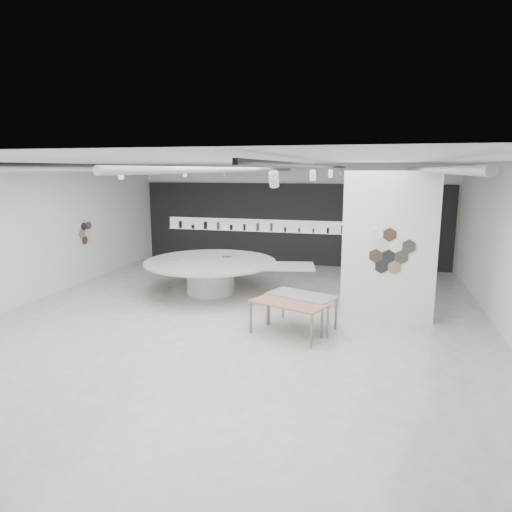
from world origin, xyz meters
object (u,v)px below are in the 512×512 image
(display_island, at_px, (213,272))
(sample_table_wood, at_px, (289,305))
(sample_table_stone, at_px, (301,297))
(partition_column, at_px, (389,247))
(kitchen_counter, at_px, (370,256))

(display_island, distance_m, sample_table_wood, 4.06)
(display_island, height_order, sample_table_stone, display_island)
(display_island, xyz_separation_m, sample_table_wood, (2.83, -2.91, 0.07))
(partition_column, height_order, display_island, partition_column)
(partition_column, xyz_separation_m, sample_table_stone, (-1.91, -1.17, -1.08))
(partition_column, height_order, sample_table_wood, partition_column)
(partition_column, relative_size, display_island, 0.66)
(sample_table_wood, relative_size, sample_table_stone, 1.06)
(display_island, bearing_deg, partition_column, -24.88)
(display_island, relative_size, sample_table_wood, 3.02)
(sample_table_stone, bearing_deg, partition_column, 31.51)
(display_island, xyz_separation_m, kitchen_counter, (4.43, 4.36, -0.12))
(sample_table_wood, height_order, kitchen_counter, kitchen_counter)
(partition_column, xyz_separation_m, sample_table_wood, (-2.09, -1.76, -1.09))
(sample_table_wood, bearing_deg, partition_column, 40.18)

